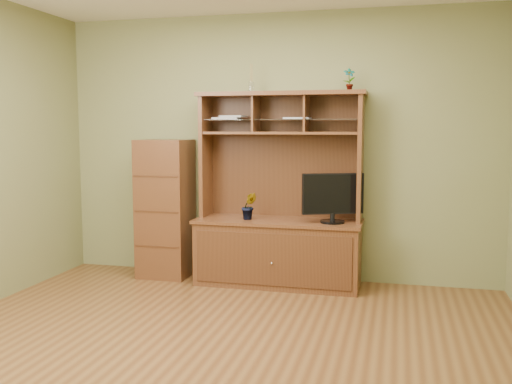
% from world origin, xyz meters
% --- Properties ---
extents(room, '(4.54, 4.04, 2.74)m').
position_xyz_m(room, '(0.00, 0.00, 1.35)').
color(room, '#573318').
rests_on(room, ground).
extents(media_hutch, '(1.66, 0.61, 1.90)m').
position_xyz_m(media_hutch, '(0.09, 1.73, 0.52)').
color(media_hutch, '#462314').
rests_on(media_hutch, room).
extents(monitor, '(0.57, 0.28, 0.47)m').
position_xyz_m(monitor, '(0.63, 1.65, 0.90)').
color(monitor, black).
rests_on(monitor, media_hutch).
extents(orchid_plant, '(0.18, 0.16, 0.27)m').
position_xyz_m(orchid_plant, '(-0.19, 1.65, 0.78)').
color(orchid_plant, '#375A1F').
rests_on(orchid_plant, media_hutch).
extents(top_plant, '(0.13, 0.10, 0.22)m').
position_xyz_m(top_plant, '(0.75, 1.80, 2.01)').
color(top_plant, '#326021').
rests_on(top_plant, media_hutch).
extents(reed_diffuser, '(0.06, 0.06, 0.28)m').
position_xyz_m(reed_diffuser, '(-0.21, 1.80, 2.01)').
color(reed_diffuser, silver).
rests_on(reed_diffuser, media_hutch).
extents(magazines, '(0.98, 0.21, 0.04)m').
position_xyz_m(magazines, '(-0.21, 1.81, 1.65)').
color(magazines, '#B1B1B6').
rests_on(magazines, media_hutch).
extents(side_cabinet, '(0.51, 0.47, 1.43)m').
position_xyz_m(side_cabinet, '(-1.12, 1.75, 0.71)').
color(side_cabinet, '#462314').
rests_on(side_cabinet, room).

